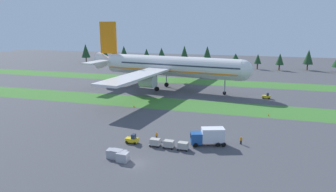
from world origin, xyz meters
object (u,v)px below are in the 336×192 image
cargo_dolly_third (183,145)px  uld_container_0 (113,153)px  airliner (168,66)px  taxiway_marker_0 (134,106)px  catering_truck (208,136)px  cargo_dolly_second (169,144)px  ground_crew_marshaller (241,140)px  uld_container_3 (117,154)px  pushback_tractor (267,96)px  taxiway_marker_1 (268,115)px  cargo_dolly_lead (155,142)px  uld_container_1 (123,157)px  ground_crew_loader (157,135)px  baggage_tug (132,139)px  uld_container_2 (121,155)px

cargo_dolly_third → uld_container_0: (-11.62, -6.87, -0.16)m
airliner → taxiway_marker_0: 28.28m
catering_truck → cargo_dolly_second: bearing=98.2°
ground_crew_marshaller → uld_container_3: size_ratio=0.87×
airliner → uld_container_3: size_ratio=38.10×
pushback_tractor → taxiway_marker_1: bearing=-172.4°
cargo_dolly_lead → taxiway_marker_1: 35.91m
catering_truck → taxiway_marker_1: catering_truck is taller
cargo_dolly_lead → uld_container_3: uld_container_3 is taller
catering_truck → pushback_tractor: bearing=-34.3°
pushback_tractor → taxiway_marker_0: (-37.90, -21.98, -0.47)m
cargo_dolly_lead → uld_container_3: bearing=148.7°
pushback_tractor → uld_container_3: (-27.50, -55.32, 0.02)m
cargo_dolly_lead → cargo_dolly_second: size_ratio=1.00×
uld_container_1 → uld_container_0: bearing=157.9°
uld_container_0 → ground_crew_marshaller: bearing=30.1°
cargo_dolly_second → ground_crew_loader: size_ratio=1.30×
catering_truck → cargo_dolly_third: bearing=112.5°
cargo_dolly_second → uld_container_0: cargo_dolly_second is taller
pushback_tractor → taxiway_marker_1: (-0.08, -20.03, -0.57)m
ground_crew_loader → taxiway_marker_1: (23.34, 24.58, -0.70)m
cargo_dolly_second → uld_container_3: (-7.79, -7.22, -0.09)m
uld_container_0 → taxiway_marker_0: size_ratio=2.87×
cargo_dolly_lead → ground_crew_marshaller: 17.45m
cargo_dolly_third → pushback_tractor: size_ratio=0.82×
airliner → cargo_dolly_second: size_ratio=33.73×
baggage_tug → cargo_dolly_lead: 5.03m
ground_crew_marshaller → catering_truck: bearing=49.0°
pushback_tractor → taxiway_marker_1: pushback_tractor is taller
cargo_dolly_second → ground_crew_loader: bearing=49.0°
uld_container_0 → uld_container_1: size_ratio=1.00×
ground_crew_marshaller → uld_container_0: (-22.29, -12.91, -0.19)m
airliner → taxiway_marker_0: bearing=2.0°
ground_crew_loader → taxiway_marker_1: size_ratio=3.58×
cargo_dolly_second → ground_crew_loader: ground_crew_loader is taller
ground_crew_loader → uld_container_1: size_ratio=0.87×
ground_crew_marshaller → airliner: bearing=-29.0°
cargo_dolly_second → uld_container_2: size_ratio=1.13×
airliner → ground_crew_loader: size_ratio=43.79×
uld_container_2 → ground_crew_loader: bearing=73.4°
airliner → uld_container_0: (6.74, -59.92, -8.18)m
ground_crew_loader → uld_container_3: (-4.08, -10.71, -0.12)m
cargo_dolly_third → taxiway_marker_1: size_ratio=4.65×
pushback_tractor → uld_container_0: pushback_tractor is taller
ground_crew_loader → taxiway_marker_1: 33.90m
uld_container_1 → uld_container_3: uld_container_3 is taller
taxiway_marker_1 → uld_container_2: bearing=-126.9°
baggage_tug → taxiway_marker_0: baggage_tug is taller
ground_crew_marshaller → ground_crew_loader: size_ratio=1.00×
cargo_dolly_lead → taxiway_marker_1: size_ratio=4.65×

